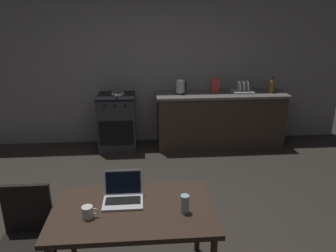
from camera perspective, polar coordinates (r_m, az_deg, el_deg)
ground_plane at (r=3.62m, az=-3.19°, el=-17.33°), size 12.00×12.00×0.00m
back_wall at (r=5.59m, az=-1.07°, el=10.42°), size 6.40×0.10×2.62m
kitchen_counter at (r=5.58m, az=9.06°, el=1.21°), size 2.16×0.64×0.92m
stove_oven at (r=5.45m, az=-8.90°, el=0.73°), size 0.60×0.62×0.92m
dining_table at (r=2.67m, az=-6.08°, el=-15.52°), size 1.28×0.78×0.71m
chair at (r=2.91m, az=-23.75°, el=-17.01°), size 0.40×0.40×0.89m
laptop at (r=2.71m, az=-7.92°, el=-12.08°), size 0.32×0.28×0.22m
electric_kettle at (r=5.32m, az=2.18°, el=6.90°), size 0.18×0.15×0.24m
bottle at (r=5.65m, az=17.82°, el=6.84°), size 0.07×0.07×0.27m
frying_pan at (r=5.29m, az=-8.83°, el=5.61°), size 0.22×0.39×0.05m
coffee_mug at (r=2.56m, az=-13.95°, el=-14.52°), size 0.12×0.08×0.09m
drinking_glass at (r=2.54m, az=2.98°, el=-13.54°), size 0.07×0.07×0.14m
cereal_box at (r=5.43m, az=8.35°, el=7.05°), size 0.13×0.05×0.24m
dish_rack at (r=5.55m, az=13.03°, el=6.23°), size 0.34×0.26×0.21m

